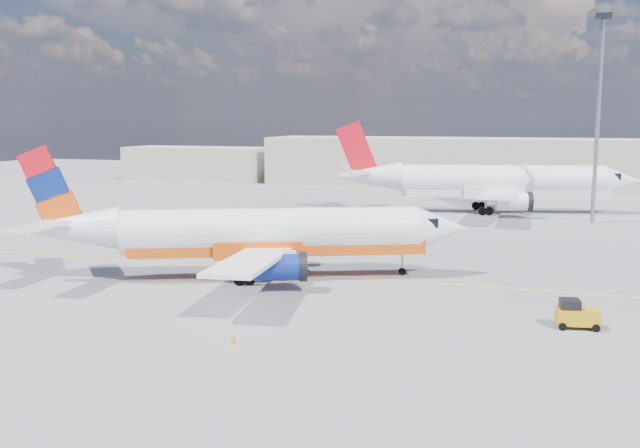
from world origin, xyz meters
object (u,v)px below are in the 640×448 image
(main_jet, at_px, (257,234))
(second_jet, at_px, (492,182))
(gse_tug, at_px, (576,314))
(traffic_cone, at_px, (233,340))

(main_jet, height_order, second_jet, second_jet)
(gse_tug, xyz_separation_m, traffic_cone, (-16.50, -8.54, -0.47))
(gse_tug, distance_m, traffic_cone, 18.59)
(main_jet, bearing_deg, second_jet, 49.78)
(second_jet, height_order, traffic_cone, second_jet)
(main_jet, xyz_separation_m, traffic_cone, (4.87, -14.50, -2.92))
(main_jet, distance_m, traffic_cone, 15.57)
(main_jet, relative_size, second_jet, 0.86)
(second_jet, relative_size, traffic_cone, 63.23)
(main_jet, relative_size, traffic_cone, 54.09)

